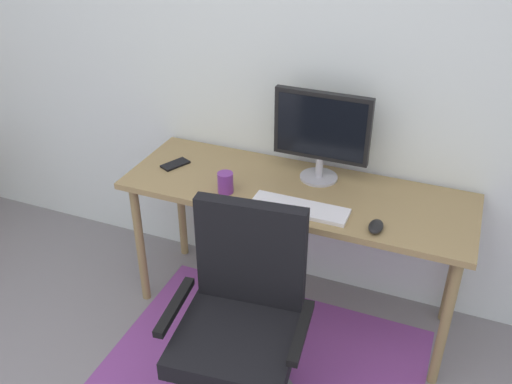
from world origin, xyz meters
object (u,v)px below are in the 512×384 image
at_px(monitor, 322,130).
at_px(keyboard, 299,208).
at_px(coffee_cup, 225,183).
at_px(cell_phone, 175,164).
at_px(desk, 296,203).
at_px(office_chair, 241,343).
at_px(computer_mouse, 376,226).

height_order(monitor, keyboard, monitor).
xyz_separation_m(keyboard, coffee_cup, (-0.36, 0.02, 0.04)).
relative_size(keyboard, cell_phone, 3.07).
xyz_separation_m(desk, monitor, (0.07, 0.13, 0.33)).
distance_m(desk, office_chair, 0.72).
bearing_deg(computer_mouse, office_chair, -130.31).
bearing_deg(coffee_cup, office_chair, -60.38).
relative_size(computer_mouse, office_chair, 0.11).
bearing_deg(coffee_cup, desk, 26.57).
xyz_separation_m(computer_mouse, cell_phone, (-1.04, 0.19, -0.01)).
distance_m(monitor, cell_phone, 0.76).
distance_m(keyboard, office_chair, 0.62).
bearing_deg(keyboard, office_chair, -97.32).
xyz_separation_m(keyboard, cell_phone, (-0.70, 0.16, -0.00)).
distance_m(desk, cell_phone, 0.64).
bearing_deg(computer_mouse, coffee_cup, 176.25).
bearing_deg(cell_phone, office_chair, -20.71).
bearing_deg(computer_mouse, keyboard, 175.28).
height_order(keyboard, cell_phone, keyboard).
distance_m(desk, computer_mouse, 0.46).
height_order(coffee_cup, cell_phone, coffee_cup).
height_order(monitor, computer_mouse, monitor).
bearing_deg(desk, computer_mouse, -25.15).
relative_size(cell_phone, office_chair, 0.15).
relative_size(monitor, cell_phone, 3.21).
bearing_deg(monitor, computer_mouse, -43.71).
bearing_deg(office_chair, coffee_cup, 113.28).
distance_m(keyboard, computer_mouse, 0.34).
bearing_deg(keyboard, monitor, 90.46).
height_order(keyboard, computer_mouse, computer_mouse).
bearing_deg(keyboard, coffee_cup, 177.17).
bearing_deg(monitor, office_chair, -94.44).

